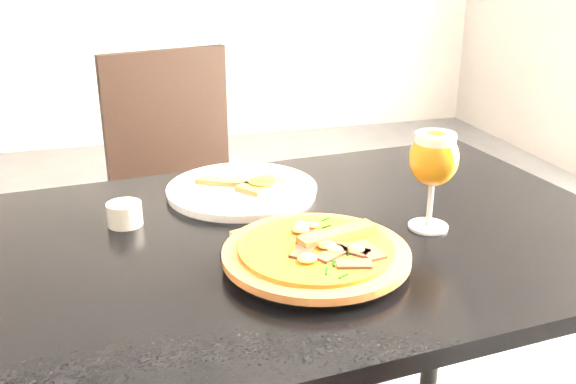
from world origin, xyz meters
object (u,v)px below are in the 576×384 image
object	(u,v)px
chair_far	(186,190)
pizza	(317,251)
beer_glass	(434,159)
dining_table	(306,275)

from	to	relation	value
chair_far	pizza	bearing A→B (deg)	-99.48
chair_far	beer_glass	size ratio (longest dim) A/B	5.03
chair_far	beer_glass	bearing A→B (deg)	-84.82
pizza	beer_glass	xyz separation A→B (m)	(0.24, 0.08, 0.11)
dining_table	pizza	bearing A→B (deg)	-104.83
pizza	dining_table	bearing A→B (deg)	79.83
dining_table	chair_far	world-z (taller)	chair_far
dining_table	beer_glass	world-z (taller)	beer_glass
chair_far	beer_glass	xyz separation A→B (m)	(0.34, -0.93, 0.37)
pizza	beer_glass	distance (m)	0.28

